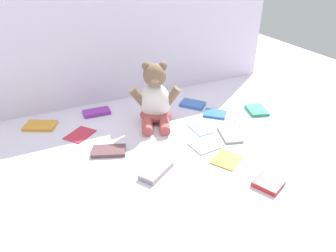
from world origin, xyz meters
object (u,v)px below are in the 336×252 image
(book_case_7, at_px, (201,128))
(book_case_8, at_px, (80,134))
(book_case_0, at_px, (227,159))
(book_case_6, at_px, (268,183))
(teddy_bear, at_px, (155,101))
(book_case_1, at_px, (156,170))
(book_case_2, at_px, (230,134))
(book_case_10, at_px, (109,151))
(book_case_12, at_px, (97,112))
(book_case_3, at_px, (193,104))
(book_case_5, at_px, (40,126))
(book_case_11, at_px, (257,111))
(book_case_4, at_px, (215,114))
(book_case_9, at_px, (204,145))

(book_case_7, height_order, book_case_8, same)
(book_case_0, relative_size, book_case_6, 1.22)
(book_case_6, bearing_deg, teddy_bear, 171.73)
(book_case_1, height_order, book_case_2, book_case_1)
(book_case_0, height_order, book_case_10, book_case_10)
(book_case_12, bearing_deg, book_case_10, -4.13)
(book_case_0, distance_m, book_case_3, 0.49)
(teddy_bear, height_order, book_case_12, teddy_bear)
(book_case_1, bearing_deg, book_case_5, -179.49)
(book_case_2, distance_m, book_case_11, 0.28)
(book_case_6, height_order, book_case_7, book_case_6)
(book_case_4, bearing_deg, book_case_10, -38.50)
(book_case_5, distance_m, book_case_6, 1.01)
(book_case_7, bearing_deg, teddy_bear, -46.90)
(book_case_10, xyz_separation_m, book_case_12, (0.04, 0.35, 0.00))
(book_case_8, relative_size, book_case_11, 1.06)
(book_case_1, height_order, book_case_3, book_case_1)
(book_case_10, bearing_deg, book_case_3, -45.33)
(book_case_4, bearing_deg, book_case_8, -56.13)
(book_case_8, bearing_deg, book_case_6, -178.18)
(book_case_2, height_order, book_case_9, book_case_2)
(book_case_8, bearing_deg, book_case_0, -170.77)
(book_case_0, relative_size, book_case_2, 0.80)
(book_case_6, height_order, book_case_11, book_case_6)
(book_case_8, height_order, book_case_11, book_case_11)
(book_case_7, xyz_separation_m, book_case_11, (0.34, 0.03, 0.00))
(book_case_10, bearing_deg, book_case_9, -87.98)
(book_case_3, bearing_deg, book_case_0, 36.44)
(book_case_5, xyz_separation_m, book_case_12, (0.26, 0.02, 0.00))
(book_case_2, xyz_separation_m, book_case_12, (-0.47, 0.45, 0.00))
(book_case_0, height_order, book_case_6, book_case_6)
(book_case_5, xyz_separation_m, book_case_7, (0.65, -0.33, -0.00))
(book_case_1, bearing_deg, book_case_4, 91.22)
(book_case_11, bearing_deg, book_case_8, 6.67)
(book_case_0, bearing_deg, book_case_3, 134.80)
(book_case_1, relative_size, book_case_10, 1.03)
(book_case_1, relative_size, book_case_3, 1.15)
(book_case_3, relative_size, book_case_9, 1.12)
(book_case_7, bearing_deg, book_case_6, 91.00)
(book_case_12, bearing_deg, book_case_6, 29.86)
(teddy_bear, relative_size, book_case_6, 3.16)
(book_case_3, relative_size, book_case_6, 1.32)
(book_case_0, distance_m, book_case_10, 0.47)
(book_case_10, bearing_deg, book_case_7, -68.97)
(book_case_2, relative_size, book_case_5, 1.01)
(teddy_bear, relative_size, book_case_7, 2.56)
(book_case_2, relative_size, book_case_12, 1.08)
(book_case_1, distance_m, book_case_3, 0.58)
(book_case_11, bearing_deg, book_case_3, -20.37)
(book_case_9, bearing_deg, book_case_2, 94.56)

